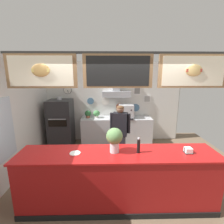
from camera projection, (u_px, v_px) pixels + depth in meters
The scene contains 14 objects.
ground_plane at pixel (117, 190), 3.41m from camera, with size 6.69×6.69×0.00m, color brown.
back_wall_assembly at pixel (113, 100), 5.59m from camera, with size 4.64×3.01×2.75m.
service_counter at pixel (118, 179), 2.95m from camera, with size 3.45×0.72×1.02m.
back_prep_counter at pixel (116, 131), 5.63m from camera, with size 2.33×0.64×0.92m.
pizza_oven at pixel (61, 124), 5.32m from camera, with size 0.73×0.74×1.65m.
shop_worker at pixel (120, 133), 4.25m from camera, with size 0.51×0.29×1.58m.
espresso_machine at pixel (126, 111), 5.46m from camera, with size 0.47×0.54×0.44m.
potted_oregano at pixel (117, 114), 5.47m from camera, with size 0.16×0.16×0.21m.
potted_basil at pixel (96, 114), 5.50m from camera, with size 0.22×0.22×0.25m.
potted_thyme at pixel (88, 114), 5.50m from camera, with size 0.21×0.21×0.24m.
basil_vase at pixel (114, 139), 2.81m from camera, with size 0.28×0.28×0.43m.
napkin_holder at pixel (188, 150), 2.83m from camera, with size 0.14×0.13×0.10m.
pepper_grinder at pixel (139, 145), 2.81m from camera, with size 0.05×0.05×0.28m.
condiment_plate at pixel (75, 153), 2.81m from camera, with size 0.18×0.18×0.01m.
Camera 1 is at (-0.17, -2.95, 2.34)m, focal length 26.55 mm.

